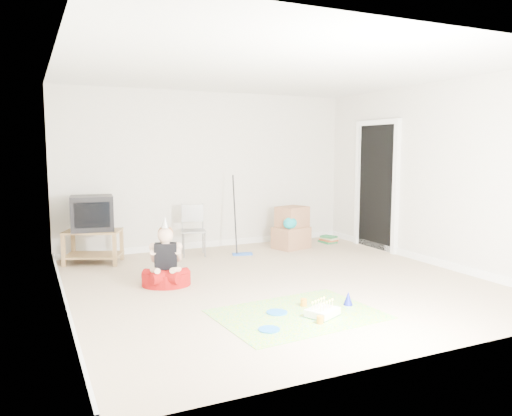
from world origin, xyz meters
name	(u,v)px	position (x,y,z in m)	size (l,w,h in m)	color
ground	(277,282)	(0.00, 0.00, 0.00)	(5.00, 5.00, 0.00)	tan
doorway_recess	(377,187)	(2.48, 1.20, 1.02)	(0.02, 0.90, 2.05)	black
tv_stand	(93,244)	(-1.95, 2.05, 0.29)	(0.91, 0.75, 0.49)	olive
crt_tv	(92,213)	(-1.95, 2.05, 0.74)	(0.59, 0.48, 0.50)	black
folding_chair	(193,231)	(-0.46, 1.94, 0.39)	(0.43, 0.42, 0.80)	gray
cardboard_boxes	(292,228)	(1.21, 1.81, 0.34)	(0.65, 0.58, 0.70)	#A06E4D
floor_mop	(242,239)	(0.24, 1.64, 0.26)	(0.33, 0.41, 1.25)	blue
book_pile	(328,239)	(2.04, 1.96, 0.06)	(0.27, 0.31, 0.13)	#287A41
seated_woman	(166,270)	(-1.29, 0.45, 0.19)	(0.75, 0.75, 0.86)	#A2100F
party_mat	(298,314)	(-0.37, -1.18, 0.00)	(1.61, 1.16, 0.01)	#E12F7D
birthday_cake	(322,313)	(-0.18, -1.35, 0.04)	(0.38, 0.35, 0.15)	white
blue_plate_near	(277,312)	(-0.54, -1.07, 0.01)	(0.21, 0.21, 0.01)	blue
blue_plate_far	(269,329)	(-0.83, -1.46, 0.01)	(0.20, 0.20, 0.01)	blue
orange_cup_near	(304,302)	(-0.18, -0.98, 0.04)	(0.07, 0.07, 0.08)	orange
orange_cup_far	(320,320)	(-0.31, -1.52, 0.04)	(0.06, 0.06, 0.07)	orange
blue_party_hat	(348,298)	(0.26, -1.16, 0.08)	(0.10, 0.10, 0.15)	#1B26BF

